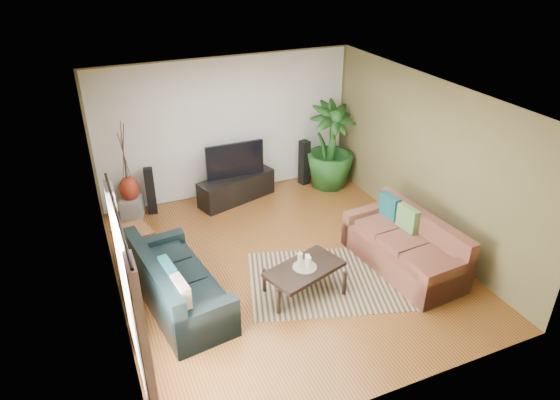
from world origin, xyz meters
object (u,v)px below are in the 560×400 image
speaker_left (151,191)px  speaker_right (304,163)px  potted_plant (330,146)px  television (235,160)px  tv_stand (237,188)px  coffee_table (304,280)px  sofa_left (179,279)px  sofa_right (404,243)px  side_table (134,245)px  vase (129,189)px  pedestal (132,207)px

speaker_left → speaker_right: bearing=9.6°
potted_plant → speaker_right: bearing=146.8°
television → tv_stand: bearing=-90.0°
coffee_table → potted_plant: (1.99, 2.98, 0.64)m
tv_stand → speaker_left: (-1.60, 0.15, 0.19)m
sofa_left → sofa_right: same height
speaker_right → side_table: speaker_right is taller
vase → potted_plant: bearing=-4.0°
sofa_left → potted_plant: 4.48m
coffee_table → television: 3.19m
sofa_right → sofa_left: bearing=-102.6°
speaker_left → speaker_right: (3.12, 0.00, 0.02)m
pedestal → vase: 0.37m
sofa_left → tv_stand: 3.17m
side_table → coffee_table: bearing=-40.6°
speaker_right → side_table: bearing=-170.1°
speaker_right → pedestal: bearing=168.2°
television → potted_plant: bearing=-4.4°
sofa_left → coffee_table: bearing=-113.4°
sofa_right → coffee_table: sofa_right is taller
television → pedestal: size_ratio=2.93×
sofa_right → side_table: (-3.78, 1.81, -0.15)m
speaker_left → potted_plant: bearing=5.1°
television → pedestal: bearing=176.3°
tv_stand → coffee_table: bearing=-108.0°
vase → side_table: 1.49m
coffee_table → pedestal: (-1.92, 3.26, -0.03)m
pedestal → vase: size_ratio=0.78×
tv_stand → side_table: 2.51m
side_table → tv_stand: bearing=31.5°
sofa_right → side_table: sofa_right is taller
speaker_left → pedestal: size_ratio=2.32×
speaker_right → side_table: (-3.66, -1.46, -0.19)m
tv_stand → potted_plant: size_ratio=0.88×
sofa_left → side_table: sofa_left is taller
pedestal → tv_stand: bearing=-4.3°
coffee_table → potted_plant: potted_plant is taller
speaker_right → pedestal: size_ratio=2.45×
tv_stand → speaker_right: bearing=-11.5°
tv_stand → speaker_right: 1.55m
sofa_right → vase: bearing=-136.8°
speaker_left → vase: size_ratio=1.81×
coffee_table → vase: 3.80m
sofa_right → vase: sofa_right is taller
coffee_table → side_table: bearing=121.3°
television → side_table: bearing=-148.1°
sofa_right → coffee_table: (-1.68, 0.01, -0.20)m
sofa_left → vase: size_ratio=4.11×
sofa_left → speaker_right: 4.29m
sofa_right → speaker_left: (-3.24, 3.27, 0.02)m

